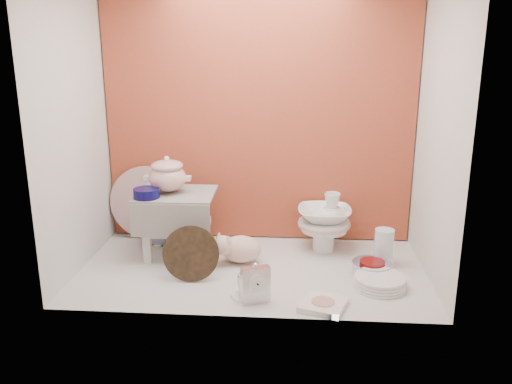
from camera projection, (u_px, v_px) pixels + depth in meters
ground at (252, 269)px, 2.83m from camera, size 1.80×1.80×0.00m
niche_shell at (254, 88)px, 2.75m from camera, size 1.86×1.03×1.53m
step_stool at (177, 224)px, 2.98m from camera, size 0.43×0.37×0.36m
soup_tureen at (167, 174)px, 2.91m from camera, size 0.28×0.28×0.20m
cobalt_bowl at (147, 193)px, 2.83m from camera, size 0.15×0.15×0.05m
floral_platter at (147, 203)px, 3.22m from camera, size 0.45×0.05×0.45m
blue_white_vase at (161, 222)px, 3.17m from camera, size 0.31×0.31×0.25m
lacquer_tray at (191, 254)px, 2.68m from camera, size 0.29×0.09×0.28m
mantel_clock at (255, 283)px, 2.45m from camera, size 0.14×0.09×0.19m
plush_pig at (241, 249)px, 2.90m from camera, size 0.29×0.22×0.16m
teacup_saucer at (250, 294)px, 2.54m from camera, size 0.20×0.20×0.01m
gold_rim_teacup at (250, 283)px, 2.53m from camera, size 0.17×0.17×0.10m
lattice_dish at (323, 305)px, 2.43m from camera, size 0.24×0.24×0.03m
dinner_plate_stack at (380, 282)px, 2.62m from camera, size 0.31×0.31×0.06m
crystal_bowl at (372, 268)px, 2.77m from camera, size 0.24×0.24×0.07m
clear_glass_vase at (384, 248)px, 2.86m from camera, size 0.12×0.12×0.20m
porcelain_tower at (324, 222)px, 3.05m from camera, size 0.33×0.33×0.35m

